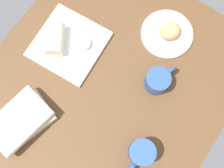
{
  "coord_description": "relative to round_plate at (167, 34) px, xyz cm",
  "views": [
    {
      "loc": [
        -16.93,
        -16.33,
        109.62
      ],
      "look_at": [
        4.34,
        -1.84,
        7.0
      ],
      "focal_mm": 45.3,
      "sensor_mm": 36.0,
      "label": 1
    }
  ],
  "objects": [
    {
      "name": "dining_table",
      "position": [
        -34.31,
        8.04,
        -2.7
      ],
      "size": [
        110.0,
        90.0,
        4.0
      ],
      "primitive_type": "cube",
      "color": "brown",
      "rests_on": "ground"
    },
    {
      "name": "round_plate",
      "position": [
        0.0,
        0.0,
        0.0
      ],
      "size": [
        20.84,
        20.84,
        1.4
      ],
      "primitive_type": "cylinder",
      "color": "white",
      "rests_on": "dining_table"
    },
    {
      "name": "scone_pastry",
      "position": [
        0.21,
        -0.61,
        3.34
      ],
      "size": [
        11.16,
        10.96,
        5.29
      ],
      "primitive_type": "ellipsoid",
      "rotation": [
        0.0,
        0.0,
        5.63
      ],
      "color": "tan",
      "rests_on": "round_plate"
    },
    {
      "name": "square_plate",
      "position": [
        -25.69,
        29.82,
        0.1
      ],
      "size": [
        27.51,
        27.51,
        1.6
      ],
      "primitive_type": "cube",
      "rotation": [
        0.0,
        0.0,
        0.07
      ],
      "color": "white",
      "rests_on": "dining_table"
    },
    {
      "name": "sauce_cup",
      "position": [
        -22.84,
        24.77,
        2.22
      ],
      "size": [
        5.87,
        5.87,
        2.45
      ],
      "color": "silver",
      "rests_on": "square_plate"
    },
    {
      "name": "breakfast_wrap",
      "position": [
        -27.97,
        33.86,
        4.4
      ],
      "size": [
        13.94,
        12.37,
        6.99
      ],
      "primitive_type": "cylinder",
      "rotation": [
        1.57,
        0.0,
        5.28
      ],
      "color": "beige",
      "rests_on": "square_plate"
    },
    {
      "name": "book_stack",
      "position": [
        -60.16,
        25.64,
        2.66
      ],
      "size": [
        24.66,
        19.49,
        6.63
      ],
      "color": "beige",
      "rests_on": "dining_table"
    },
    {
      "name": "coffee_mug",
      "position": [
        -45.29,
        -16.27,
        4.48
      ],
      "size": [
        14.46,
        9.13,
        10.14
      ],
      "color": "#2D518C",
      "rests_on": "dining_table"
    },
    {
      "name": "second_mug",
      "position": [
        -19.56,
        -7.35,
        3.68
      ],
      "size": [
        13.31,
        9.1,
        8.55
      ],
      "color": "#2D518C",
      "rests_on": "dining_table"
    }
  ]
}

